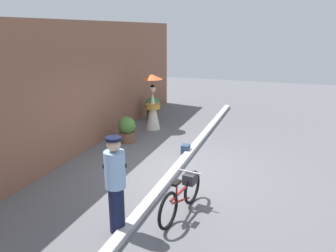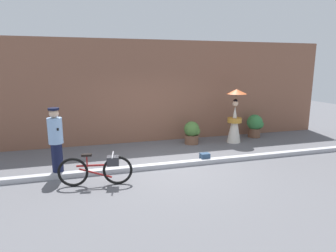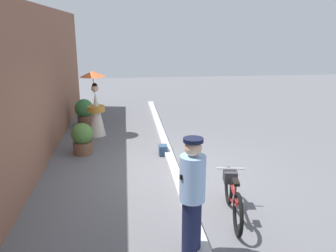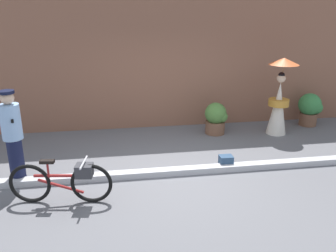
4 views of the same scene
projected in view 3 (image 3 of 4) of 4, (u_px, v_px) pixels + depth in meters
name	position (u px, v px, depth m)	size (l,w,h in m)	color
ground_plane	(174.00, 173.00, 7.37)	(30.00, 30.00, 0.00)	slate
building_wall	(19.00, 96.00, 6.53)	(14.00, 0.40, 3.52)	brown
sidewalk_curb	(174.00, 170.00, 7.35)	(14.00, 0.20, 0.12)	#B2B2B7
bicycle_near_officer	(232.00, 194.00, 5.59)	(1.63, 0.48, 0.74)	black
person_officer	(192.00, 195.00, 4.47)	(0.34, 0.36, 1.68)	#141938
person_with_parasol	(96.00, 105.00, 9.72)	(0.71, 0.71, 1.86)	silver
potted_plant_by_door	(83.00, 138.00, 8.40)	(0.54, 0.53, 0.78)	brown
potted_plant_small	(85.00, 111.00, 10.86)	(0.60, 0.58, 0.86)	brown
backpack_on_pavement	(163.00, 150.00, 8.36)	(0.26, 0.20, 0.25)	navy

